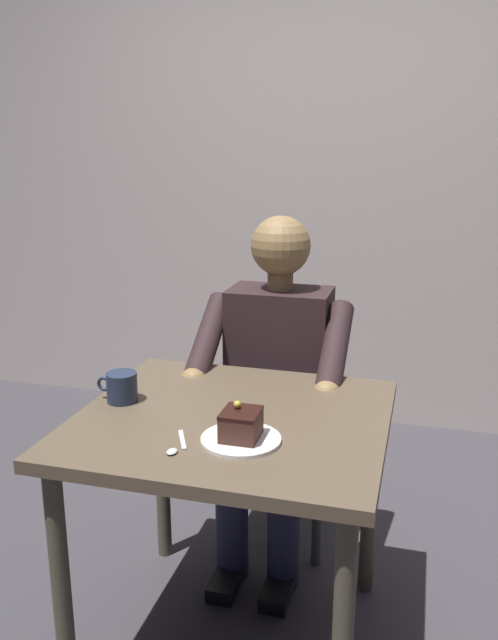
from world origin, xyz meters
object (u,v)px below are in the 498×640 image
cake_slice (241,424)px  dessert_spoon (177,446)px  dining_table (232,448)px  coffee_cup (121,386)px  seated_person (274,385)px  chair (284,407)px

cake_slice → dessert_spoon: cake_slice is taller
dining_table → cake_slice: bearing=114.7°
cake_slice → coffee_cup: size_ratio=0.84×
seated_person → dessert_spoon: bearing=84.2°
dining_table → dessert_spoon: size_ratio=6.09×
dining_table → coffee_cup: bearing=-2.0°
coffee_cup → dessert_spoon: size_ratio=0.89×
dining_table → seated_person: 0.51m
seated_person → cake_slice: 0.68m
seated_person → coffee_cup: size_ratio=9.84×
seated_person → cake_slice: (-0.07, 0.66, 0.15)m
dessert_spoon → dining_table: bearing=-108.2°
chair → coffee_cup: bearing=63.0°
dining_table → seated_person: (0.00, -0.51, 0.00)m
dining_table → chair: size_ratio=0.97×
seated_person → coffee_cup: (0.34, 0.50, 0.14)m
dining_table → cake_slice: cake_slice is taller
dining_table → dessert_spoon: dessert_spoon is taller
chair → cake_slice: bearing=94.7°
seated_person → coffee_cup: 0.62m
dining_table → seated_person: seated_person is taller
seated_person → dessert_spoon: seated_person is taller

